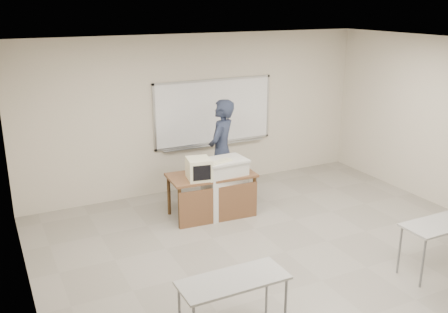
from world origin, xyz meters
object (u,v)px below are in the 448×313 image
laptop (209,174)px  mouse (238,168)px  presenter (222,151)px  whiteboard (214,113)px  crt_monitor (199,169)px  podium (225,187)px  keyboard (220,162)px  instructor_desk (214,187)px

laptop → mouse: size_ratio=3.39×
presenter → whiteboard: bearing=-148.2°
whiteboard → laptop: bearing=-118.3°
crt_monitor → presenter: (0.73, 0.63, 0.03)m
podium → mouse: size_ratio=11.71×
podium → presenter: presenter is taller
whiteboard → presenter: size_ratio=1.30×
mouse → presenter: presenter is taller
whiteboard → laptop: (-0.80, -1.49, -0.68)m
keyboard → presenter: (0.40, 0.74, -0.07)m
whiteboard → mouse: whiteboard is taller
laptop → mouse: 0.67m
crt_monitor → mouse: crt_monitor is taller
keyboard → presenter: bearing=47.4°
laptop → presenter: bearing=63.5°
crt_monitor → podium: bearing=12.2°
instructor_desk → podium: podium is taller
whiteboard → presenter: bearing=-106.6°
whiteboard → crt_monitor: 1.86m
crt_monitor → whiteboard: bearing=66.6°
podium → presenter: 0.80m
instructor_desk → presenter: bearing=58.0°
keyboard → instructor_desk: bearing=99.2°
presenter → crt_monitor: bearing=-0.5°
crt_monitor → keyboard: crt_monitor is taller
laptop → presenter: size_ratio=0.15×
instructor_desk → podium: bearing=5.2°
instructor_desk → crt_monitor: 0.47m
whiteboard → instructor_desk: whiteboard is taller
mouse → presenter: size_ratio=0.05×
whiteboard → keyboard: (-0.65, -1.59, -0.45)m
whiteboard → laptop: 1.82m
crt_monitor → instructor_desk: bearing=12.7°
mouse → keyboard: keyboard is taller
instructor_desk → crt_monitor: (-0.28, -0.01, 0.38)m
podium → laptop: size_ratio=3.45×
podium → keyboard: size_ratio=2.29×
laptop → keyboard: keyboard is taller
keyboard → laptop: bearing=132.2°
crt_monitor → laptop: bearing=9.2°
podium → crt_monitor: crt_monitor is taller
podium → mouse: (0.35, 0.16, 0.26)m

